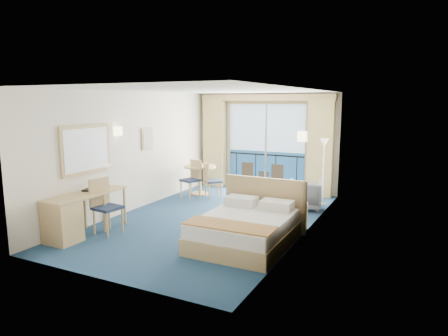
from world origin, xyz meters
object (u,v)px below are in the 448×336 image
table_chair_a (210,178)px  desk_chair (104,203)px  desk (68,217)px  table_chair_b (193,177)px  floor_lamp (324,155)px  round_table (200,173)px  armchair (305,195)px  bed (246,228)px  nightstand (295,217)px

table_chair_a → desk_chair: bearing=128.2°
desk → table_chair_a: bearing=78.8°
desk → table_chair_b: bearing=84.9°
floor_lamp → round_table: 3.28m
armchair → bed: bearing=69.5°
floor_lamp → desk_chair: bearing=-129.4°
bed → nightstand: (0.54, 1.11, -0.02)m
armchair → floor_lamp: 1.07m
desk_chair → floor_lamp: bearing=-32.8°
table_chair_b → desk: bearing=-75.8°
table_chair_b → armchair: bearing=23.3°
armchair → desk: bearing=37.0°
armchair → desk_chair: size_ratio=0.70×
table_chair_b → table_chair_a: bearing=37.1°
bed → floor_lamp: (0.59, 3.29, 0.93)m
round_table → table_chair_a: table_chair_a is taller
nightstand → desk: 4.21m
armchair → table_chair_b: size_ratio=0.75×
desk → table_chair_b: size_ratio=1.70×
desk_chair → armchair: bearing=-34.5°
armchair → desk: 5.16m
floor_lamp → nightstand: bearing=-91.3°
desk → round_table: same height
table_chair_b → bed: bearing=-25.0°
armchair → round_table: size_ratio=0.85×
nightstand → desk_chair: size_ratio=0.51×
round_table → table_chair_a: size_ratio=0.93×
floor_lamp → desk_chair: (-3.23, -3.94, -0.62)m
round_table → table_chair_a: 0.53m
bed → nightstand: 1.24m
round_table → table_chair_b: table_chair_b is taller
desk_chair → round_table: (0.03, 3.58, 0.00)m
desk_chair → round_table: bearing=6.1°
bed → table_chair_a: size_ratio=2.09×
table_chair_a → table_chair_b: 0.46m
floor_lamp → table_chair_a: bearing=-167.4°
desk → bed: bearing=23.2°
desk → round_table: size_ratio=1.92×
desk_chair → table_chair_b: bearing=5.8°
bed → desk_chair: (-2.64, -0.64, 0.30)m
nightstand → round_table: size_ratio=0.62×
round_table → table_chair_b: (0.01, -0.40, -0.04)m
armchair → floor_lamp: floor_lamp is taller
table_chair_a → table_chair_b: table_chair_b is taller
bed → desk: 3.20m
bed → armchair: 2.76m
desk_chair → bed: bearing=-69.7°
floor_lamp → table_chair_b: 3.34m
bed → table_chair_a: bed is taller
desk_chair → table_chair_a: (0.48, 3.32, -0.07)m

